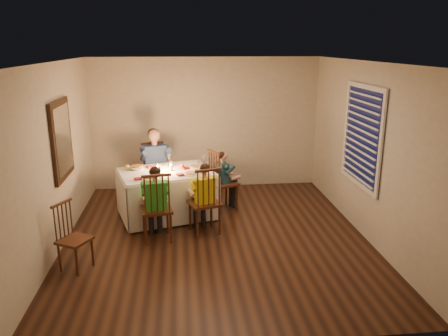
{
  "coord_description": "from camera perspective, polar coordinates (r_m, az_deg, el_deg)",
  "views": [
    {
      "loc": [
        -0.5,
        -6.09,
        2.84
      ],
      "look_at": [
        0.13,
        0.15,
        1.05
      ],
      "focal_mm": 35.0,
      "sensor_mm": 36.0,
      "label": 1
    }
  ],
  "objects": [
    {
      "name": "chair_near_right",
      "position": [
        6.91,
        -2.53,
        -8.34
      ],
      "size": [
        0.55,
        0.54,
        1.08
      ],
      "primitive_type": null,
      "rotation": [
        0.0,
        0.0,
        3.44
      ],
      "color": "#38190F",
      "rests_on": "ground"
    },
    {
      "name": "adult",
      "position": [
        8.34,
        -8.74,
        -4.17
      ],
      "size": [
        0.63,
        0.6,
        1.36
      ],
      "primitive_type": null,
      "rotation": [
        0.0,
        0.0,
        0.28
      ],
      "color": "#33497F",
      "rests_on": "ground"
    },
    {
      "name": "wall_left",
      "position": [
        6.53,
        -21.18,
        1.19
      ],
      "size": [
        0.02,
        5.0,
        2.6
      ],
      "primitive_type": "cube",
      "color": "beige",
      "rests_on": "ground"
    },
    {
      "name": "wall_right",
      "position": [
        6.86,
        18.02,
        2.17
      ],
      "size": [
        0.02,
        5.0,
        2.6
      ],
      "primitive_type": "cube",
      "color": "beige",
      "rests_on": "ground"
    },
    {
      "name": "chair_extra",
      "position": [
        6.2,
        -18.6,
        -12.26
      ],
      "size": [
        0.49,
        0.5,
        0.9
      ],
      "primitive_type": null,
      "rotation": [
        0.0,
        0.0,
        1.06
      ],
      "color": "#38190F",
      "rests_on": "ground"
    },
    {
      "name": "orange_fruit",
      "position": [
        7.43,
        -5.51,
        0.21
      ],
      "size": [
        0.08,
        0.08,
        0.08
      ],
      "primitive_type": "sphere",
      "color": "#E54A13",
      "rests_on": "dining_table"
    },
    {
      "name": "ceiling",
      "position": [
        6.12,
        -1.14,
        13.69
      ],
      "size": [
        5.0,
        5.0,
        0.0
      ],
      "primitive_type": "plane",
      "color": "white",
      "rests_on": "wall_back"
    },
    {
      "name": "window_blinds",
      "position": [
        6.89,
        17.5,
        3.98
      ],
      "size": [
        0.07,
        1.34,
        1.54
      ],
      "color": "black",
      "rests_on": "wall_right"
    },
    {
      "name": "ground",
      "position": [
        6.74,
        -1.02,
        -8.98
      ],
      "size": [
        5.0,
        5.0,
        0.0
      ],
      "primitive_type": "plane",
      "color": "black",
      "rests_on": "ground"
    },
    {
      "name": "chair_adult",
      "position": [
        8.34,
        -8.74,
        -4.17
      ],
      "size": [
        0.55,
        0.53,
        1.08
      ],
      "primitive_type": null,
      "rotation": [
        0.0,
        0.0,
        0.28
      ],
      "color": "#38190F",
      "rests_on": "ground"
    },
    {
      "name": "wall_back",
      "position": [
        8.74,
        -2.43,
        5.78
      ],
      "size": [
        4.5,
        0.02,
        2.6
      ],
      "primitive_type": "cube",
      "color": "beige",
      "rests_on": "ground"
    },
    {
      "name": "child_green",
      "position": [
        6.74,
        -8.64,
        -9.19
      ],
      "size": [
        0.45,
        0.43,
        1.15
      ],
      "primitive_type": null,
      "rotation": [
        0.0,
        0.0,
        3.3
      ],
      "color": "green",
      "rests_on": "ground"
    },
    {
      "name": "child_yellow",
      "position": [
        6.91,
        -2.53,
        -8.34
      ],
      "size": [
        0.47,
        0.45,
        1.12
      ],
      "primitive_type": null,
      "rotation": [
        0.0,
        0.0,
        3.44
      ],
      "color": "yellow",
      "rests_on": "ground"
    },
    {
      "name": "wall_mirror",
      "position": [
        6.76,
        -20.43,
        3.49
      ],
      "size": [
        0.06,
        0.95,
        1.15
      ],
      "color": "black",
      "rests_on": "wall_left"
    },
    {
      "name": "setting_adult",
      "position": [
        7.6,
        -8.31,
        0.24
      ],
      "size": [
        0.32,
        0.32,
        0.02
      ],
      "primitive_type": "cylinder",
      "rotation": [
        0.0,
        0.0,
        0.28
      ],
      "color": "white",
      "rests_on": "dining_table"
    },
    {
      "name": "squash",
      "position": [
        7.5,
        -12.51,
        0.09
      ],
      "size": [
        0.09,
        0.09,
        0.09
      ],
      "primitive_type": "sphere",
      "color": "gold",
      "rests_on": "dining_table"
    },
    {
      "name": "chair_end",
      "position": [
        7.83,
        -0.07,
        -5.32
      ],
      "size": [
        0.58,
        0.59,
        1.08
      ],
      "primitive_type": null,
      "rotation": [
        0.0,
        0.0,
        2.02
      ],
      "color": "#38190F",
      "rests_on": "ground"
    },
    {
      "name": "candle_left",
      "position": [
        7.28,
        -8.38,
        -0.13
      ],
      "size": [
        0.06,
        0.06,
        0.1
      ],
      "primitive_type": "cylinder",
      "color": "white",
      "rests_on": "dining_table"
    },
    {
      "name": "child_teal",
      "position": [
        7.83,
        -0.07,
        -5.32
      ],
      "size": [
        0.43,
        0.45,
        1.05
      ],
      "primitive_type": null,
      "rotation": [
        0.0,
        0.0,
        2.02
      ],
      "color": "#1C3B46",
      "rests_on": "ground"
    },
    {
      "name": "setting_yellow",
      "position": [
        7.1,
        -4.34,
        -0.76
      ],
      "size": [
        0.32,
        0.32,
        0.02
      ],
      "primitive_type": "cylinder",
      "rotation": [
        0.0,
        0.0,
        0.28
      ],
      "color": "white",
      "rests_on": "dining_table"
    },
    {
      "name": "dining_table",
      "position": [
        7.38,
        -7.52,
        -2.12
      ],
      "size": [
        1.77,
        1.48,
        0.77
      ],
      "rotation": [
        0.0,
        0.0,
        0.28
      ],
      "color": "silver",
      "rests_on": "ground"
    },
    {
      "name": "setting_teal",
      "position": [
        7.47,
        -3.7,
        0.11
      ],
      "size": [
        0.32,
        0.32,
        0.02
      ],
      "primitive_type": "cylinder",
      "rotation": [
        0.0,
        0.0,
        0.28
      ],
      "color": "white",
      "rests_on": "dining_table"
    },
    {
      "name": "candle_right",
      "position": [
        7.32,
        -6.93,
        0.02
      ],
      "size": [
        0.06,
        0.06,
        0.1
      ],
      "primitive_type": "cylinder",
      "color": "white",
      "rests_on": "dining_table"
    },
    {
      "name": "serving_bowl",
      "position": [
        7.49,
        -11.23,
        0.02
      ],
      "size": [
        0.27,
        0.27,
        0.06
      ],
      "primitive_type": "imported",
      "rotation": [
        0.0,
        0.0,
        -0.14
      ],
      "color": "white",
      "rests_on": "dining_table"
    },
    {
      "name": "setting_green",
      "position": [
        6.97,
        -9.74,
        -1.27
      ],
      "size": [
        0.32,
        0.32,
        0.02
      ],
      "primitive_type": "cylinder",
      "rotation": [
        0.0,
        0.0,
        0.28
      ],
      "color": "white",
      "rests_on": "dining_table"
    },
    {
      "name": "chair_near_left",
      "position": [
        6.74,
        -8.64,
        -9.19
      ],
      "size": [
        0.51,
        0.49,
        1.08
      ],
      "primitive_type": null,
      "rotation": [
        0.0,
        0.0,
        3.3
      ],
      "color": "#38190F",
      "rests_on": "ground"
    }
  ]
}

